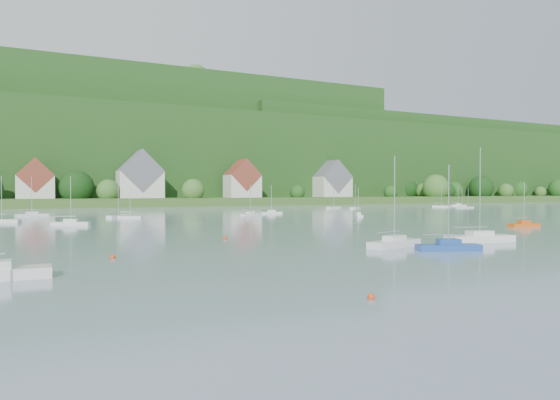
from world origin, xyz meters
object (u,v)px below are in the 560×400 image
near_sailboat_1 (448,246)px  near_sailboat_5 (524,224)px  near_sailboat_3 (394,242)px  near_sailboat_4 (480,238)px

near_sailboat_1 → near_sailboat_5: size_ratio=1.15×
near_sailboat_1 → near_sailboat_3: bearing=139.8°
near_sailboat_1 → near_sailboat_5: (33.48, 18.44, -0.03)m
near_sailboat_3 → near_sailboat_5: 38.71m
near_sailboat_4 → near_sailboat_5: size_ratio=1.47×
near_sailboat_1 → near_sailboat_5: bearing=48.4°
near_sailboat_3 → near_sailboat_4: 11.33m
near_sailboat_1 → near_sailboat_4: 9.70m
near_sailboat_1 → near_sailboat_3: size_ratio=0.89×
near_sailboat_3 → near_sailboat_5: bearing=3.4°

